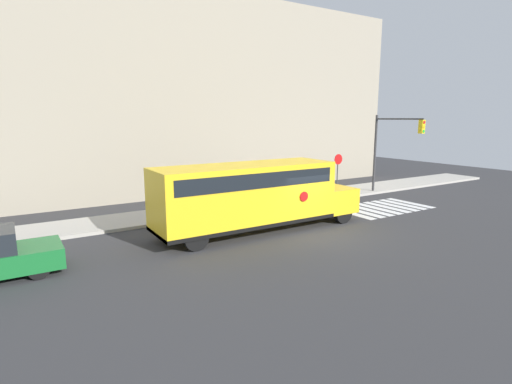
# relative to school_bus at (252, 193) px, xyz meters

# --- Properties ---
(ground_plane) EXTENTS (60.00, 60.00, 0.00)m
(ground_plane) POSITION_rel_school_bus_xyz_m (2.21, -1.85, -1.75)
(ground_plane) COLOR #333335
(sidewalk_strip) EXTENTS (44.00, 3.00, 0.15)m
(sidewalk_strip) POSITION_rel_school_bus_xyz_m (2.21, 4.65, -1.68)
(sidewalk_strip) COLOR #B2ADA3
(sidewalk_strip) RESTS_ON ground
(building_backdrop) EXTENTS (32.00, 4.00, 13.01)m
(building_backdrop) POSITION_rel_school_bus_xyz_m (2.21, 11.15, 4.75)
(building_backdrop) COLOR #9E937F
(building_backdrop) RESTS_ON ground
(crosswalk_stripes) EXTENTS (5.40, 3.20, 0.01)m
(crosswalk_stripes) POSITION_rel_school_bus_xyz_m (8.77, 0.15, -1.75)
(crosswalk_stripes) COLOR white
(crosswalk_stripes) RESTS_ON ground
(school_bus) EXTENTS (9.85, 2.57, 3.06)m
(school_bus) POSITION_rel_school_bus_xyz_m (0.00, 0.00, 0.00)
(school_bus) COLOR yellow
(school_bus) RESTS_ON ground
(stop_sign) EXTENTS (0.66, 0.10, 2.76)m
(stop_sign) POSITION_rel_school_bus_xyz_m (8.91, 3.99, 0.05)
(stop_sign) COLOR #38383A
(stop_sign) RESTS_ON ground
(traffic_light) EXTENTS (0.28, 3.66, 5.23)m
(traffic_light) POSITION_rel_school_bus_xyz_m (11.90, 2.42, 1.75)
(traffic_light) COLOR #38383A
(traffic_light) RESTS_ON ground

